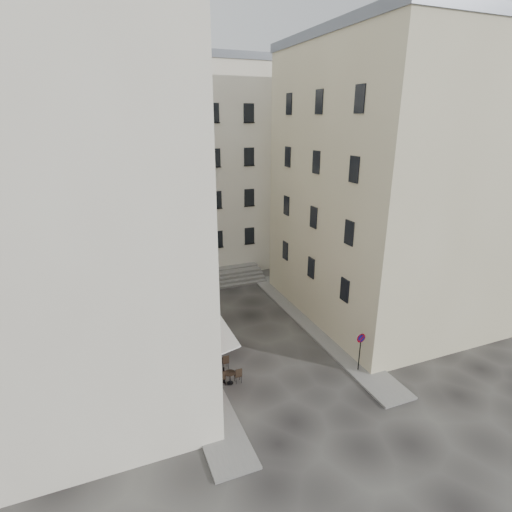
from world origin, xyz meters
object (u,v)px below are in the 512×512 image
no_parking_sign (360,345)px  bistro_table_a (230,376)px  bistro_table_b (218,363)px  pedestrian (202,329)px

no_parking_sign → bistro_table_a: 7.39m
bistro_table_b → pedestrian: pedestrian is taller
bistro_table_a → bistro_table_b: (-0.25, 1.45, -0.00)m
no_parking_sign → bistro_table_b: size_ratio=1.93×
pedestrian → bistro_table_a: bearing=80.9°
bistro_table_a → pedestrian: pedestrian is taller
bistro_table_a → bistro_table_b: 1.48m
bistro_table_b → no_parking_sign: bearing=-23.0°
no_parking_sign → pedestrian: 9.84m
no_parking_sign → bistro_table_a: (-7.09, 1.66, -1.26)m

